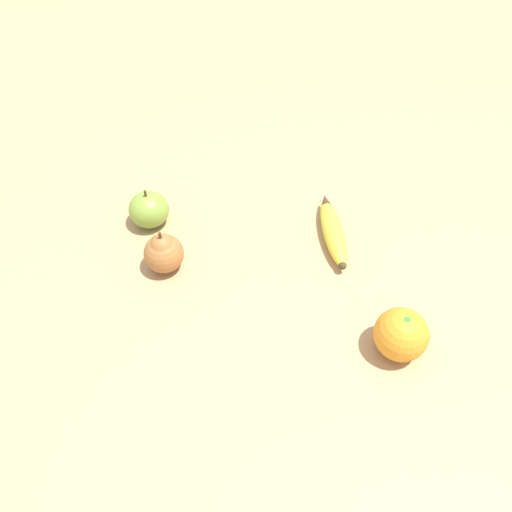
# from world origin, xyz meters

# --- Properties ---
(ground_plane) EXTENTS (3.00, 3.00, 0.00)m
(ground_plane) POSITION_xyz_m (0.00, 0.00, 0.00)
(ground_plane) COLOR tan
(banana) EXTENTS (0.05, 0.18, 0.04)m
(banana) POSITION_xyz_m (0.16, 0.00, 0.02)
(banana) COLOR yellow
(banana) RESTS_ON ground_plane
(orange) EXTENTS (0.08, 0.08, 0.08)m
(orange) POSITION_xyz_m (0.20, -0.24, 0.04)
(orange) COLOR orange
(orange) RESTS_ON ground_plane
(pear) EXTENTS (0.07, 0.07, 0.09)m
(pear) POSITION_xyz_m (-0.14, -0.01, 0.04)
(pear) COLOR #A36633
(pear) RESTS_ON ground_plane
(apple) EXTENTS (0.07, 0.07, 0.08)m
(apple) POSITION_xyz_m (-0.17, 0.11, 0.03)
(apple) COLOR olive
(apple) RESTS_ON ground_plane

